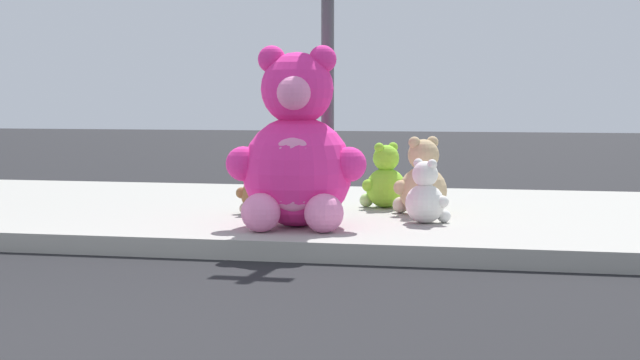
# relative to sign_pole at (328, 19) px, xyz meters

# --- Properties ---
(sidewalk) EXTENTS (28.00, 4.40, 0.15)m
(sidewalk) POSITION_rel_sign_pole_xyz_m (-1.00, 0.80, -1.77)
(sidewalk) COLOR #9E9B93
(sidewalk) RESTS_ON ground_plane
(sign_pole) EXTENTS (0.56, 0.11, 3.20)m
(sign_pole) POSITION_rel_sign_pole_xyz_m (0.00, 0.00, 0.00)
(sign_pole) COLOR #4C4C51
(sign_pole) RESTS_ON sidewalk
(plush_pink_large) EXTENTS (1.12, 1.00, 1.45)m
(plush_pink_large) POSITION_rel_sign_pole_xyz_m (-0.13, -0.59, -1.12)
(plush_pink_large) COLOR #F22D93
(plush_pink_large) RESTS_ON sidewalk
(plush_brown) EXTENTS (0.40, 0.35, 0.52)m
(plush_brown) POSITION_rel_sign_pole_xyz_m (-0.68, 0.22, -1.49)
(plush_brown) COLOR olive
(plush_brown) RESTS_ON sidewalk
(plush_white) EXTENTS (0.37, 0.39, 0.53)m
(plush_white) POSITION_rel_sign_pole_xyz_m (0.86, -0.14, -1.48)
(plush_white) COLOR white
(plush_white) RESTS_ON sidewalk
(plush_tan) EXTENTS (0.49, 0.50, 0.70)m
(plush_tan) POSITION_rel_sign_pole_xyz_m (0.76, 0.47, -1.42)
(plush_tan) COLOR tan
(plush_tan) RESTS_ON sidewalk
(plush_lime) EXTENTS (0.44, 0.44, 0.62)m
(plush_lime) POSITION_rel_sign_pole_xyz_m (0.36, 0.92, -1.45)
(plush_lime) COLOR #8CD133
(plush_lime) RESTS_ON sidewalk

